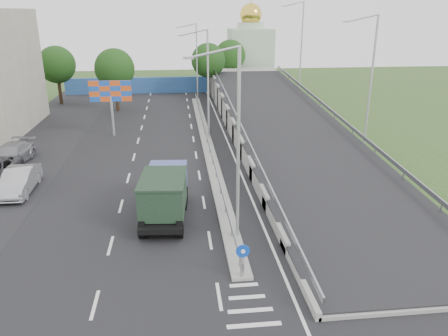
{
  "coord_description": "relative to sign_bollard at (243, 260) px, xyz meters",
  "views": [
    {
      "loc": [
        -2.76,
        -14.93,
        11.76
      ],
      "look_at": [
        0.18,
        11.43,
        2.2
      ],
      "focal_mm": 35.0,
      "sensor_mm": 36.0,
      "label": 1
    }
  ],
  "objects": [
    {
      "name": "parked_car_d",
      "position": [
        -16.16,
        18.05,
        -0.21
      ],
      "size": [
        2.85,
        5.87,
        1.65
      ],
      "primitive_type": "imported",
      "rotation": [
        0.0,
        0.0,
        -0.1
      ],
      "color": "gray",
      "rests_on": "ground"
    },
    {
      "name": "billboard",
      "position": [
        -9.0,
        25.83,
        3.15
      ],
      "size": [
        4.0,
        0.24,
        5.5
      ],
      "color": "#B2B5B7",
      "rests_on": "ground"
    },
    {
      "name": "tree_left_mid",
      "position": [
        -10.0,
        37.83,
        4.14
      ],
      "size": [
        4.8,
        4.8,
        7.6
      ],
      "color": "black",
      "rests_on": "ground"
    },
    {
      "name": "lamp_post_mid",
      "position": [
        0.11,
        23.83,
        4.77
      ],
      "size": [
        2.74,
        0.18,
        10.08
      ],
      "color": "#B2B5B7",
      "rests_on": "median"
    },
    {
      "name": "tree_left_far",
      "position": [
        -18.0,
        42.83,
        4.14
      ],
      "size": [
        4.8,
        4.8,
        7.6
      ],
      "color": "black",
      "rests_on": "ground"
    },
    {
      "name": "median",
      "position": [
        0.0,
        21.83,
        -0.93
      ],
      "size": [
        1.0,
        44.0,
        0.2
      ],
      "primitive_type": "cube",
      "color": "gray",
      "rests_on": "ground"
    },
    {
      "name": "lamp_post_near",
      "position": [
        0.11,
        3.83,
        4.77
      ],
      "size": [
        2.74,
        0.18,
        10.08
      ],
      "color": "#B2B5B7",
      "rests_on": "median"
    },
    {
      "name": "church",
      "position": [
        10.0,
        57.83,
        4.28
      ],
      "size": [
        7.0,
        7.0,
        13.8
      ],
      "color": "#B2CCAD",
      "rests_on": "ground"
    },
    {
      "name": "road_surface",
      "position": [
        -3.0,
        17.83,
        -1.03
      ],
      "size": [
        26.0,
        90.0,
        0.04
      ],
      "primitive_type": "cube",
      "color": "black",
      "rests_on": "ground"
    },
    {
      "name": "dump_truck",
      "position": [
        -3.6,
        7.04,
        0.56
      ],
      "size": [
        2.94,
        6.69,
        2.87
      ],
      "rotation": [
        0.0,
        0.0,
        -0.08
      ],
      "color": "black",
      "rests_on": "ground"
    },
    {
      "name": "blue_wall",
      "position": [
        -4.0,
        49.83,
        0.17
      ],
      "size": [
        30.0,
        0.5,
        2.4
      ],
      "primitive_type": "cube",
      "color": "#27468F",
      "rests_on": "ground"
    },
    {
      "name": "parking_strip",
      "position": [
        -16.0,
        17.83,
        -1.03
      ],
      "size": [
        8.0,
        90.0,
        0.05
      ],
      "primitive_type": "cube",
      "color": "black",
      "rests_on": "ground"
    },
    {
      "name": "parked_car_b",
      "position": [
        -13.62,
        11.99,
        -0.19
      ],
      "size": [
        1.85,
        5.12,
        1.68
      ],
      "primitive_type": "imported",
      "rotation": [
        0.0,
        0.0,
        0.01
      ],
      "color": "#9B9BA0",
      "rests_on": "ground"
    },
    {
      "name": "overpass_ramp",
      "position": [
        7.5,
        21.83,
        0.72
      ],
      "size": [
        10.0,
        50.0,
        3.5
      ],
      "color": "gray",
      "rests_on": "ground"
    },
    {
      "name": "tree_ramp_far",
      "position": [
        6.0,
        52.83,
        4.14
      ],
      "size": [
        4.8,
        4.8,
        7.6
      ],
      "color": "black",
      "rests_on": "ground"
    },
    {
      "name": "tree_median_far",
      "position": [
        2.0,
        45.83,
        4.14
      ],
      "size": [
        4.8,
        4.8,
        7.6
      ],
      "color": "black",
      "rests_on": "ground"
    },
    {
      "name": "sign_bollard",
      "position": [
        0.0,
        0.0,
        0.0
      ],
      "size": [
        0.64,
        0.23,
        1.67
      ],
      "color": "black",
      "rests_on": "median"
    },
    {
      "name": "median_guardrail",
      "position": [
        0.0,
        21.83,
        -0.28
      ],
      "size": [
        0.09,
        44.0,
        0.71
      ],
      "color": "gray",
      "rests_on": "median"
    },
    {
      "name": "ground",
      "position": [
        0.0,
        -2.17,
        -1.03
      ],
      "size": [
        160.0,
        160.0,
        0.0
      ],
      "primitive_type": "plane",
      "color": "#2D4C1E",
      "rests_on": "ground"
    },
    {
      "name": "lamp_post_far",
      "position": [
        0.11,
        43.83,
        4.77
      ],
      "size": [
        2.74,
        0.18,
        10.08
      ],
      "color": "#B2B5B7",
      "rests_on": "median"
    }
  ]
}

